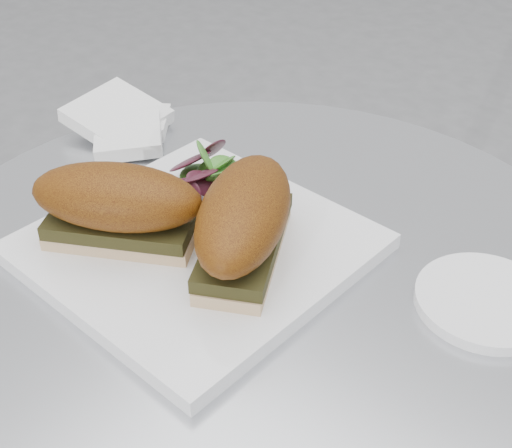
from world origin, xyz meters
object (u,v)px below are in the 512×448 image
(sandwich_right, at_px, (244,220))
(saucer, at_px, (485,301))
(sandwich_left, at_px, (117,205))
(plate, at_px, (197,246))

(sandwich_right, distance_m, saucer, 0.23)
(sandwich_right, xyz_separation_m, saucer, (0.20, 0.09, -0.05))
(sandwich_left, distance_m, sandwich_right, 0.12)
(saucer, bearing_deg, sandwich_right, -155.24)
(sandwich_right, bearing_deg, sandwich_left, -89.79)
(plate, distance_m, sandwich_right, 0.07)
(saucer, bearing_deg, sandwich_left, -154.81)
(sandwich_left, relative_size, saucer, 1.43)
(plate, relative_size, saucer, 2.26)
(saucer, bearing_deg, plate, -158.35)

